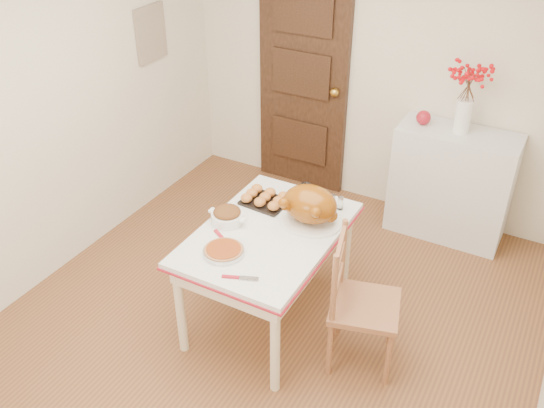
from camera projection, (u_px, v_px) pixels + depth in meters
The scene contains 18 objects.
floor at pixel (264, 331), 4.09m from camera, with size 3.50×4.00×0.00m, color brown.
wall_back at pixel (382, 68), 4.89m from camera, with size 3.50×0.00×2.50m, color beige.
wall_left at pixel (44, 114), 4.13m from camera, with size 0.00×4.00×2.50m, color beige.
door_back at pixel (303, 80), 5.27m from camera, with size 0.85×0.06×2.06m, color black.
photo_board at pixel (151, 33), 4.87m from camera, with size 0.03×0.35×0.45m, color #ACA48C.
sideboard at pixel (451, 184), 4.85m from camera, with size 0.94×0.42×0.94m, color silver.
kitchen_table at pixel (268, 276), 4.01m from camera, with size 0.85×1.23×0.74m, color silver, non-canonical shape.
chair_oak at pixel (365, 303), 3.63m from camera, with size 0.42×0.42×0.94m, color #A16740, non-canonical shape.
berry_vase at pixel (466, 99), 4.45m from camera, with size 0.29×0.29×0.55m, color white, non-canonical shape.
apple at pixel (423, 118), 4.68m from camera, with size 0.11×0.11×0.11m, color maroon.
turkey_platter at pixel (310, 206), 3.82m from camera, with size 0.42×0.34×0.27m, color #8D4305, non-canonical shape.
pumpkin_pie at pixel (224, 250), 3.60m from camera, with size 0.25×0.25×0.05m, color maroon.
stuffing_dish at pixel (227, 215), 3.88m from camera, with size 0.27×0.21×0.10m, color brown, non-canonical shape.
rolls_tray at pixel (265, 198), 4.08m from camera, with size 0.30×0.24×0.08m, color #B2662F, non-canonical shape.
pie_server at pixel (240, 278), 3.41m from camera, with size 0.21×0.06×0.01m, color silver, non-canonical shape.
carving_knife at pixel (225, 241), 3.72m from camera, with size 0.28×0.07×0.01m, color silver, non-canonical shape.
drinking_glass at pixel (305, 192), 4.11m from camera, with size 0.07×0.07×0.12m, color white.
shaker_pair at pixel (336, 202), 4.02m from camera, with size 0.10×0.04×0.10m, color white, non-canonical shape.
Camera 1 is at (1.48, -2.58, 2.94)m, focal length 39.20 mm.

